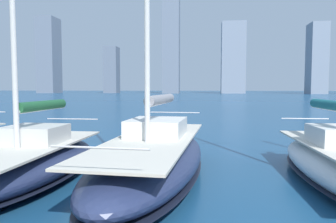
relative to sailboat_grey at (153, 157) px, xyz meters
The scene contains 3 objects.
city_skyline 155.51m from the sailboat_grey, 90.61° to the right, with size 166.77×21.62×54.32m.
sailboat_grey is the anchor object (origin of this frame).
sailboat_forest 3.87m from the sailboat_grey, ahead, with size 2.91×7.50×11.94m.
Camera 1 is at (-1.55, 3.15, 2.91)m, focal length 35.00 mm.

